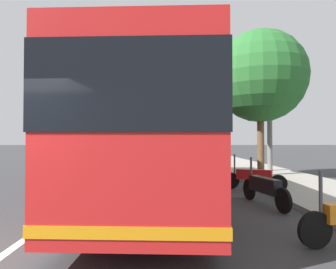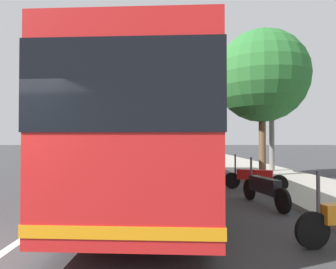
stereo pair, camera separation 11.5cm
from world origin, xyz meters
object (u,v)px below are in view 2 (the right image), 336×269
Objects in this scene: coach_bus at (160,133)px; motorcycle_mid_row at (264,188)px; car_oncoming at (119,152)px; car_behind_bus at (129,149)px; motorcycle_angled at (254,177)px; roadside_tree_mid_block at (262,76)px; car_far_distant at (170,146)px; car_ahead_same_lane at (136,146)px; utility_pole at (272,116)px.

coach_bus reaches higher than motorcycle_mid_row.
car_behind_bus is at bearing -179.04° from car_oncoming.
motorcycle_angled is at bearing -22.64° from motorcycle_mid_row.
roadside_tree_mid_block is (5.72, -1.78, 4.20)m from motorcycle_mid_row.
coach_bus is at bearing 43.22° from motorcycle_mid_row.
roadside_tree_mid_block reaches higher than car_far_distant.
car_behind_bus is 1.03× the size of car_ahead_same_lane.
car_oncoming is 0.94× the size of car_far_distant.
utility_pole is at bearing 29.98° from car_behind_bus.
motorcycle_angled is 0.45× the size of car_behind_bus.
car_oncoming is at bearing 5.32° from car_behind_bus.
car_ahead_same_lane is at bearing -51.39° from motorcycle_angled.
car_behind_bus is 1.03× the size of car_far_distant.
car_behind_bus reaches higher than car_far_distant.
roadside_tree_mid_block is at bearing -84.82° from motorcycle_angled.
motorcycle_angled is at bearing 10.58° from car_ahead_same_lane.
car_far_distant reaches higher than motorcycle_mid_row.
motorcycle_angled is 26.89m from car_behind_bus.
motorcycle_angled is 44.81m from car_far_distant.
utility_pole is at bearing -41.01° from coach_bus.
car_oncoming is (17.45, 4.14, -1.27)m from coach_bus.
roadside_tree_mid_block is at bearing -173.21° from car_far_distant.
car_far_distant is 0.64× the size of roadside_tree_mid_block.
car_ahead_same_lane reaches higher than motorcycle_angled.
motorcycle_mid_row is 0.51× the size of car_behind_bus.
motorcycle_angled is 18.46m from car_oncoming.
motorcycle_mid_row is 2.54m from motorcycle_angled.
roadside_tree_mid_block is 1.13× the size of utility_pole.
car_far_distant is (44.73, 2.64, 0.19)m from motorcycle_angled.
car_behind_bus is at bearing 166.37° from car_far_distant.
coach_bus is 3.64m from motorcycle_angled.
utility_pole is at bearing 15.88° from car_ahead_same_lane.
motorcycle_mid_row is at bearing 17.68° from car_behind_bus.
roadside_tree_mid_block is at bearing -47.45° from coach_bus.
coach_bus is 3.11× the size of car_oncoming.
motorcycle_angled is 6.50m from utility_pole.
car_ahead_same_lane is (42.06, 8.52, 0.21)m from motorcycle_angled.
motorcycle_mid_row is 20.60m from car_oncoming.
car_far_distant is at bearing 7.45° from utility_pole.
motorcycle_angled is 0.29× the size of roadside_tree_mid_block.
car_oncoming is 15.34m from utility_pole.
car_ahead_same_lane is (42.60, 5.25, -1.30)m from coach_bus.
car_behind_bus is at bearing 26.69° from utility_pole.
utility_pole reaches higher than motorcycle_mid_row.
utility_pole reaches higher than car_ahead_same_lane.
roadside_tree_mid_block is at bearing 31.42° from car_oncoming.
motorcycle_mid_row is at bearing 106.38° from motorcycle_angled.
coach_bus is 3.72m from motorcycle_mid_row.
car_far_distant is at bearing 168.31° from car_behind_bus.
car_oncoming is at bearing 7.80° from motorcycle_mid_row.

